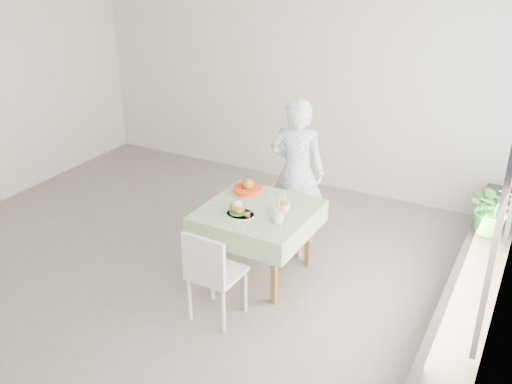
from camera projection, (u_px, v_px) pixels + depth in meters
The scene contains 12 objects.
floor at pixel (192, 259), 6.12m from camera, with size 6.00×6.00×0.00m, color slate.
wall_back at pixel (293, 80), 7.53m from camera, with size 6.00×0.02×2.80m, color silver.
window_ledge at pixel (466, 316), 4.81m from camera, with size 0.40×4.80×0.50m, color black.
cafe_table at pixel (258, 234), 5.67m from camera, with size 1.06×1.06×0.74m.
chair_far at pixel (291, 226), 6.26m from camera, with size 0.42×0.42×0.82m.
chair_near at pixel (216, 290), 5.10m from camera, with size 0.44×0.44×0.90m.
diner at pixel (297, 172), 6.15m from camera, with size 0.61×0.40×1.66m, color #87B8D8.
main_dish at pixel (239, 210), 5.41m from camera, with size 0.28×0.28×0.15m.
juice_cup_orange at pixel (284, 206), 5.46m from camera, with size 0.10×0.10×0.29m.
juice_cup_lemonade at pixel (279, 216), 5.27m from camera, with size 0.10×0.10×0.29m.
second_dish at pixel (247, 188), 5.90m from camera, with size 0.30×0.30×0.14m.
potted_plant at pixel (493, 208), 5.50m from camera, with size 0.48×0.42×0.54m, color #2A7C29.
Camera 1 is at (3.10, -4.30, 3.22)m, focal length 40.00 mm.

